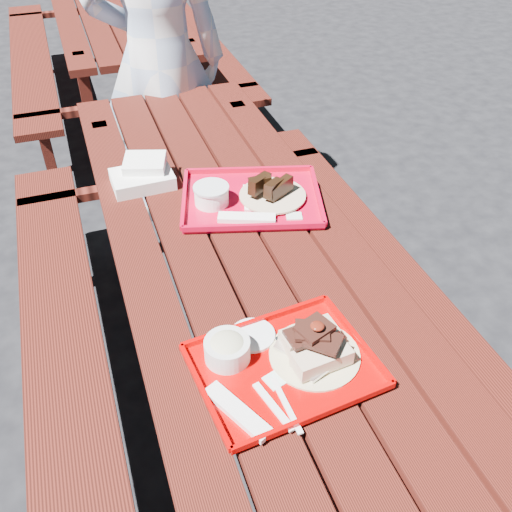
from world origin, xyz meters
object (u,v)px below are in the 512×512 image
at_px(picnic_table_near, 241,291).
at_px(picnic_table_far, 114,29).
at_px(near_tray, 280,355).
at_px(far_tray, 249,197).
at_px(person, 159,60).

distance_m(picnic_table_near, picnic_table_far, 2.80).
distance_m(near_tray, far_tray, 0.70).
xyz_separation_m(picnic_table_near, person, (0.03, 1.30, 0.30)).
distance_m(picnic_table_far, person, 1.53).
xyz_separation_m(near_tray, far_tray, (0.15, 0.68, -0.01)).
bearing_deg(person, picnic_table_near, 101.06).
bearing_deg(person, picnic_table_far, -76.38).
bearing_deg(near_tray, far_tray, 77.43).
bearing_deg(near_tray, picnic_table_far, 89.09).
relative_size(picnic_table_near, near_tray, 5.42).
bearing_deg(far_tray, picnic_table_near, -115.96).
relative_size(picnic_table_near, picnic_table_far, 1.00).
bearing_deg(far_tray, picnic_table_far, 92.19).
bearing_deg(picnic_table_near, person, 88.63).
relative_size(near_tray, person, 0.26).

